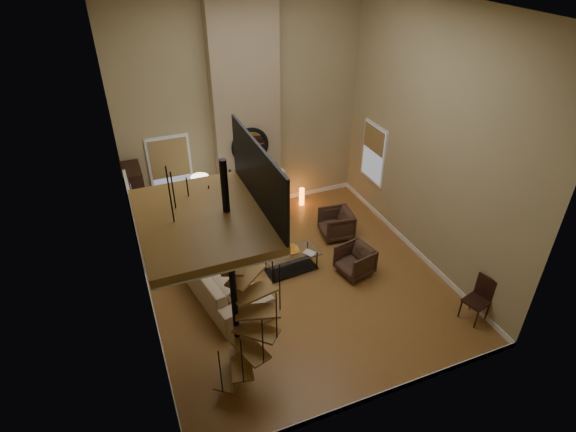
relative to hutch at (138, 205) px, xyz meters
name	(u,v)px	position (x,y,z in m)	size (l,w,h in m)	color
ground	(295,280)	(2.81, -2.78, -0.95)	(6.00, 6.50, 0.01)	#B07838
back_wall	(243,109)	(2.81, 0.47, 1.80)	(6.00, 0.02, 5.50)	tan
front_wall	(392,270)	(2.81, -6.03, 1.80)	(6.00, 0.02, 5.50)	tan
left_wall	(129,197)	(-0.19, -2.78, 1.80)	(0.02, 6.50, 5.50)	tan
right_wall	(431,141)	(5.81, -2.78, 1.80)	(0.02, 6.50, 5.50)	tan
ceiling	(298,5)	(2.81, -2.78, 4.54)	(6.00, 6.50, 0.01)	silver
baseboard_back	(249,205)	(2.81, 0.46, -0.89)	(6.00, 0.02, 0.12)	white
baseboard_front	(372,398)	(2.81, -6.02, -0.89)	(6.00, 0.02, 0.12)	white
baseboard_left	(155,314)	(-0.18, -2.78, -0.89)	(0.02, 6.50, 0.12)	white
baseboard_right	(411,246)	(5.80, -2.78, -0.89)	(0.02, 6.50, 0.12)	white
chimney_breast	(246,111)	(2.81, 0.28, 1.80)	(1.60, 0.38, 5.50)	#9F8867
hearth	(257,219)	(2.81, -0.21, -0.93)	(1.50, 0.60, 0.04)	black
firebox	(252,196)	(2.81, 0.08, -0.40)	(0.95, 0.02, 0.72)	black
mantel	(252,177)	(2.81, 0.00, 0.20)	(1.70, 0.18, 0.06)	white
mirror_frame	(250,146)	(2.81, 0.06, 1.00)	(0.94, 0.94, 0.10)	black
mirror_disc	(250,146)	(2.81, 0.07, 1.00)	(0.80, 0.80, 0.01)	white
vase_left	(230,174)	(2.26, 0.04, 0.35)	(0.24, 0.24, 0.25)	black
vase_right	(274,167)	(3.41, 0.04, 0.33)	(0.20, 0.20, 0.21)	#174C53
window_back	(170,165)	(0.91, 0.45, 0.67)	(1.02, 0.06, 1.52)	white
window_right	(374,152)	(5.79, -0.78, 0.68)	(0.06, 1.02, 1.52)	white
entry_door	(136,225)	(-0.14, -0.98, 0.10)	(0.10, 1.05, 2.16)	white
loft	(209,215)	(0.77, -4.58, 2.29)	(1.70, 2.20, 1.09)	olive
spiral_stair	(234,290)	(1.03, -4.57, 0.83)	(1.47, 1.47, 4.06)	black
hutch	(138,205)	(0.00, 0.00, 0.00)	(0.41, 0.87, 1.95)	black
sofa	(218,275)	(1.21, -2.46, -0.55)	(2.75, 1.07, 0.80)	tan
armchair_near	(339,223)	(4.44, -1.64, -0.60)	(0.73, 0.75, 0.68)	#452B1F
armchair_far	(357,260)	(4.16, -3.06, -0.60)	(0.68, 0.70, 0.64)	#452B1F
coffee_table	(291,260)	(2.87, -2.44, -0.67)	(1.27, 0.70, 0.45)	silver
bowl	(291,251)	(2.87, -2.39, -0.45)	(0.38, 0.38, 0.09)	orange
book	(309,253)	(3.22, -2.59, -0.49)	(0.19, 0.25, 0.02)	gray
floor_lamp	(201,188)	(1.40, -0.55, 0.46)	(0.40, 0.40, 1.71)	black
accent_lamp	(302,196)	(4.19, 0.03, -0.70)	(0.14, 0.14, 0.49)	orange
side_chair	(480,296)	(5.66, -5.12, -0.42)	(0.52, 0.50, 0.93)	black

